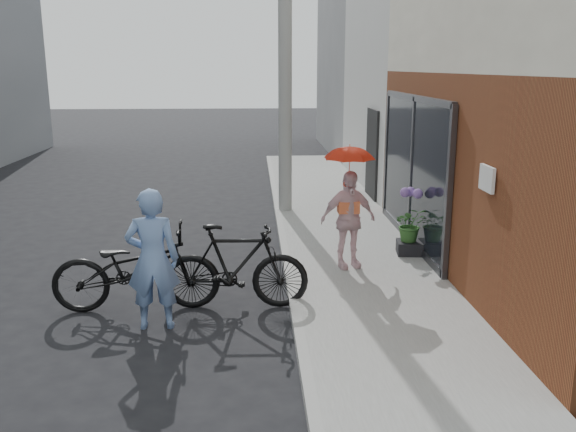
{
  "coord_description": "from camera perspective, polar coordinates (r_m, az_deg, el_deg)",
  "views": [
    {
      "loc": [
        0.44,
        -6.67,
        3.1
      ],
      "look_at": [
        0.9,
        1.42,
        1.1
      ],
      "focal_mm": 38.0,
      "sensor_mm": 36.0,
      "label": 1
    }
  ],
  "objects": [
    {
      "name": "ground",
      "position": [
        7.36,
        -6.49,
        -11.12
      ],
      "size": [
        80.0,
        80.0,
        0.0
      ],
      "primitive_type": "plane",
      "color": "black",
      "rests_on": "ground"
    },
    {
      "name": "sidewalk",
      "position": [
        9.33,
        7.21,
        -5.26
      ],
      "size": [
        2.2,
        24.0,
        0.12
      ],
      "primitive_type": "cube",
      "color": "gray",
      "rests_on": "ground"
    },
    {
      "name": "curb",
      "position": [
        9.2,
        0.05,
        -5.44
      ],
      "size": [
        0.12,
        24.0,
        0.12
      ],
      "primitive_type": "cube",
      "color": "#9E9E99",
      "rests_on": "ground"
    },
    {
      "name": "plaster_building",
      "position": [
        17.07,
        20.76,
        14.34
      ],
      "size": [
        8.0,
        6.0,
        7.0
      ],
      "primitive_type": "cube",
      "color": "silver",
      "rests_on": "ground"
    },
    {
      "name": "east_building_far",
      "position": [
        23.66,
        13.79,
        14.44
      ],
      "size": [
        8.0,
        8.0,
        7.0
      ],
      "primitive_type": "cube",
      "color": "slate",
      "rests_on": "ground"
    },
    {
      "name": "utility_pole",
      "position": [
        12.69,
        -0.28,
        15.67
      ],
      "size": [
        0.28,
        0.28,
        7.0
      ],
      "primitive_type": "cylinder",
      "color": "#9E9E99",
      "rests_on": "ground"
    },
    {
      "name": "officer",
      "position": [
        7.43,
        -12.55,
        -3.98
      ],
      "size": [
        0.65,
        0.45,
        1.73
      ],
      "primitive_type": "imported",
      "rotation": [
        0.0,
        0.0,
        3.2
      ],
      "color": "#7192CA",
      "rests_on": "ground"
    },
    {
      "name": "bike_left",
      "position": [
        8.11,
        -14.0,
        -4.79
      ],
      "size": [
        2.18,
        0.88,
        1.12
      ],
      "primitive_type": "imported",
      "rotation": [
        0.0,
        0.0,
        1.63
      ],
      "color": "black",
      "rests_on": "ground"
    },
    {
      "name": "bike_right",
      "position": [
        7.95,
        -4.93,
        -4.74
      ],
      "size": [
        1.91,
        0.59,
        1.14
      ],
      "primitive_type": "imported",
      "rotation": [
        0.0,
        0.0,
        1.54
      ],
      "color": "black",
      "rests_on": "ground"
    },
    {
      "name": "kimono_woman",
      "position": [
        9.17,
        5.64,
        -0.33
      ],
      "size": [
        0.93,
        0.57,
        1.48
      ],
      "primitive_type": "imported",
      "rotation": [
        0.0,
        0.0,
        0.26
      ],
      "color": "silver",
      "rests_on": "sidewalk"
    },
    {
      "name": "parasol",
      "position": [
        8.97,
        5.8,
        6.25
      ],
      "size": [
        0.73,
        0.73,
        0.64
      ],
      "primitive_type": "imported",
      "color": "red",
      "rests_on": "kimono_woman"
    },
    {
      "name": "planter",
      "position": [
        10.13,
        11.28,
        -2.9
      ],
      "size": [
        0.45,
        0.45,
        0.21
      ],
      "primitive_type": "cube",
      "rotation": [
        0.0,
        0.0,
        -0.13
      ],
      "color": "black",
      "rests_on": "sidewalk"
    },
    {
      "name": "potted_plant",
      "position": [
        10.02,
        11.39,
        -0.76
      ],
      "size": [
        0.52,
        0.45,
        0.57
      ],
      "primitive_type": "imported",
      "color": "#2F5F26",
      "rests_on": "planter"
    }
  ]
}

